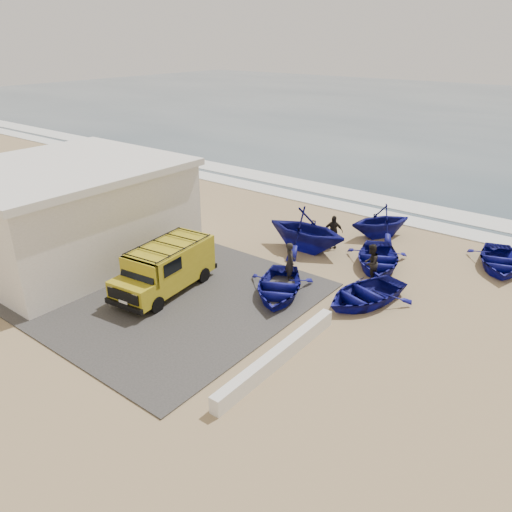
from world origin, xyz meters
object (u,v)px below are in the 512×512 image
Objects in this scene: boat_near_right at (365,294)px; boat_near_left at (278,287)px; parapet at (278,356)px; boat_far_left at (381,221)px; boat_mid_left at (306,229)px; fisherman_front at (290,262)px; boat_far_right at (500,260)px; fisherman_back at (333,232)px; building at (67,211)px; fisherman_middle at (371,263)px; boat_mid_right at (377,259)px; van at (166,266)px.

boat_near_left is at bearing -135.99° from boat_near_right.
boat_far_left reaches higher than parapet.
fisherman_front is (1.22, -3.10, -0.21)m from boat_mid_left.
boat_far_right is (3.63, 11.65, 0.10)m from parapet.
boat_near_left is at bearing -115.82° from fisherman_back.
parapet is at bearing -4.58° from building.
boat_far_right is at bearing 134.14° from fisherman_middle.
boat_mid_right is at bearing -86.01° from boat_mid_left.
van is 11.43m from boat_far_left.
building is at bearing -173.57° from boat_mid_right.
boat_near_right is at bearing 18.07° from building.
fisherman_front reaches higher than boat_near_left.
boat_mid_right is at bearing -161.29° from boat_far_right.
boat_far_left reaches higher than boat_near_left.
fisherman_middle is at bearing 29.18° from boat_near_left.
fisherman_front reaches higher than boat_far_right.
boat_far_left is 6.91m from fisherman_front.
parapet is 5.21m from boat_near_right.
fisherman_front is at bearing -150.09° from boat_mid_right.
van is at bearing 91.78° from fisherman_front.
fisherman_front is (-0.40, 1.39, 0.46)m from boat_near_left.
boat_near_right is 2.05m from fisherman_middle.
boat_far_right is (3.28, 6.46, -0.00)m from boat_near_right.
boat_far_left is at bearing -53.29° from fisherman_front.
boat_mid_right is at bearing 94.52° from parapet.
boat_far_left is at bearing 126.94° from boat_near_right.
boat_far_right is 7.43m from fisherman_back.
boat_near_left is 1.12× the size of boat_far_left.
van is at bearing -175.34° from boat_near_left.
boat_mid_right is at bearing 44.82° from van.
building is 13.65m from fisherman_middle.
fisherman_front reaches higher than fisherman_middle.
boat_far_left is at bearing 100.36° from parapet.
boat_near_left and boat_far_right have the same top height.
boat_near_right is at bearing 23.56° from van.
boat_far_right is at bearing -14.33° from fisherman_back.
boat_near_right reaches higher than parapet.
fisherman_back is at bearing -41.38° from fisherman_front.
parapet is at bearing -111.27° from boat_mid_right.
boat_far_left is at bearing 61.65° from van.
parapet is 4.48m from boat_near_left.
fisherman_back is at bearing -130.12° from fisherman_middle.
boat_near_right is (2.96, 1.55, 0.00)m from boat_near_left.
parapet is 5.89m from fisherman_front.
boat_far_right is at bearing 39.34° from van.
parapet is 12.20m from boat_far_right.
fisherman_front is (3.38, 3.77, -0.21)m from van.
building is 12.68m from parapet.
boat_near_right is 2.28× the size of fisherman_back.
boat_mid_right is 1.48m from fisherman_middle.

